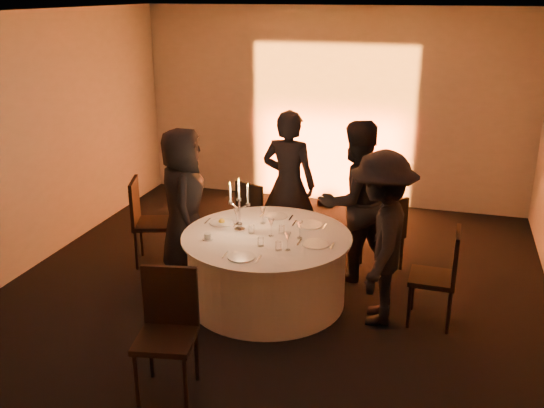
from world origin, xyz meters
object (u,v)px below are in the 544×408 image
(guest_left, at_px, (183,201))
(candelabra, at_px, (239,212))
(chair_back_left, at_px, (255,213))
(guest_back_right, at_px, (354,201))
(chair_left, at_px, (146,216))
(chair_front, at_px, (168,324))
(banquet_table, at_px, (267,268))
(chair_back_right, at_px, (386,229))
(guest_back_left, at_px, (289,184))
(guest_right, at_px, (380,239))
(coffee_cup, at_px, (208,237))
(chair_right, at_px, (442,271))

(guest_left, relative_size, candelabra, 2.97)
(chair_back_left, relative_size, guest_back_right, 0.51)
(guest_back_right, bearing_deg, chair_back_left, -55.67)
(chair_left, bearing_deg, chair_front, -167.58)
(banquet_table, relative_size, chair_back_right, 1.95)
(chair_front, xyz_separation_m, guest_back_left, (0.24, 2.97, 0.32))
(banquet_table, distance_m, guest_back_right, 1.30)
(guest_right, bearing_deg, guest_left, -105.31)
(guest_back_right, distance_m, guest_right, 1.02)
(chair_front, relative_size, coffee_cup, 9.76)
(chair_right, height_order, guest_back_right, guest_back_right)
(chair_back_left, bearing_deg, guest_right, 164.82)
(chair_back_left, distance_m, chair_back_right, 1.66)
(chair_left, xyz_separation_m, guest_left, (0.53, -0.04, 0.26))
(banquet_table, xyz_separation_m, guest_back_right, (0.78, 0.88, 0.55))
(chair_back_right, distance_m, guest_right, 1.26)
(candelabra, bearing_deg, chair_front, -90.78)
(banquet_table, xyz_separation_m, guest_back_left, (-0.10, 1.28, 0.55))
(banquet_table, height_order, chair_left, chair_left)
(banquet_table, distance_m, guest_left, 1.35)
(banquet_table, xyz_separation_m, coffee_cup, (-0.55, -0.28, 0.42))
(banquet_table, xyz_separation_m, chair_back_left, (-0.52, 1.21, 0.15))
(chair_front, distance_m, candelabra, 1.77)
(chair_left, distance_m, chair_right, 3.53)
(coffee_cup, bearing_deg, guest_left, 128.77)
(chair_back_left, relative_size, guest_left, 0.55)
(coffee_cup, relative_size, candelabra, 0.19)
(banquet_table, distance_m, guest_back_left, 1.40)
(chair_back_right, relative_size, coffee_cup, 8.40)
(banquet_table, relative_size, guest_back_right, 0.96)
(chair_back_left, height_order, guest_right, guest_right)
(guest_back_right, height_order, candelabra, guest_back_right)
(chair_back_left, xyz_separation_m, guest_back_left, (0.42, 0.07, 0.40))
(chair_left, relative_size, chair_back_right, 1.16)
(banquet_table, bearing_deg, chair_front, -101.48)
(chair_back_left, relative_size, chair_right, 0.93)
(chair_back_left, bearing_deg, guest_left, 69.58)
(chair_left, bearing_deg, guest_back_left, -83.67)
(chair_back_left, relative_size, chair_back_right, 1.03)
(guest_right, bearing_deg, guest_back_right, -158.92)
(chair_front, xyz_separation_m, guest_back_right, (1.12, 2.57, 0.32))
(guest_right, distance_m, coffee_cup, 1.76)
(guest_left, distance_m, guest_back_left, 1.33)
(chair_left, relative_size, guest_back_right, 0.57)
(banquet_table, bearing_deg, guest_back_right, 48.38)
(chair_right, relative_size, guest_back_right, 0.55)
(guest_back_left, bearing_deg, chair_back_right, 178.81)
(chair_front, height_order, guest_back_right, guest_back_right)
(guest_back_left, relative_size, guest_right, 1.05)
(guest_back_right, xyz_separation_m, guest_right, (0.41, -0.93, -0.04))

